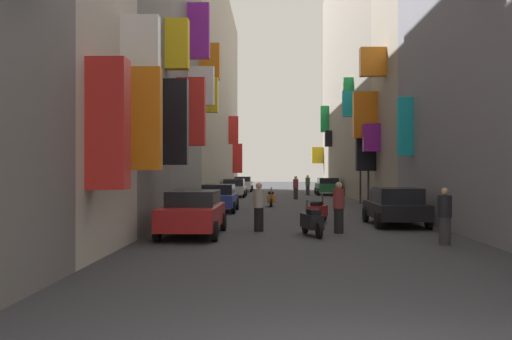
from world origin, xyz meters
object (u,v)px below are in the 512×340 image
object	(u,v)px
traffic_light_near_corner	(368,156)
traffic_light_far_corner	(360,157)
pedestrian_mid_street	(296,188)
pedestrian_crossing	(308,185)
parked_car_green	(328,186)
parked_car_white	(243,184)
scooter_red	(318,211)
scooter_orange	(271,198)
scooter_black	(312,221)
pedestrian_far_away	(445,217)
pedestrian_near_left	(259,207)
parked_car_red	(193,212)
parked_car_silver	(234,187)
pedestrian_near_right	(339,208)
parked_car_blue	(219,197)
parked_car_black	(396,206)

from	to	relation	value
traffic_light_near_corner	traffic_light_far_corner	world-z (taller)	traffic_light_near_corner
pedestrian_mid_street	pedestrian_crossing	bearing A→B (deg)	79.01
parked_car_green	traffic_light_far_corner	xyz separation A→B (m)	(0.74, -12.87, 2.13)
parked_car_white	scooter_red	world-z (taller)	parked_car_white
scooter_red	pedestrian_crossing	distance (m)	25.19
parked_car_green	scooter_orange	world-z (taller)	parked_car_green
pedestrian_crossing	scooter_black	bearing A→B (deg)	-93.48
pedestrian_far_away	pedestrian_crossing	bearing A→B (deg)	93.20
scooter_black	pedestrian_near_left	distance (m)	2.18
scooter_orange	pedestrian_mid_street	size ratio (longest dim) A/B	1.05
scooter_black	scooter_red	world-z (taller)	same
pedestrian_mid_street	pedestrian_far_away	size ratio (longest dim) A/B	1.06
parked_car_red	parked_car_silver	world-z (taller)	parked_car_red
pedestrian_near_left	pedestrian_mid_street	distance (m)	21.51
pedestrian_near_left	pedestrian_near_right	bearing A→B (deg)	-10.57
parked_car_red	scooter_orange	size ratio (longest dim) A/B	2.50
parked_car_blue	pedestrian_mid_street	xyz separation A→B (m)	(4.43, 12.30, 0.11)
parked_car_silver	pedestrian_near_right	world-z (taller)	pedestrian_near_right
traffic_light_far_corner	parked_car_black	bearing A→B (deg)	-93.72
pedestrian_far_away	pedestrian_near_right	bearing A→B (deg)	133.03
parked_car_white	scooter_red	distance (m)	34.11
pedestrian_crossing	traffic_light_near_corner	world-z (taller)	traffic_light_near_corner
parked_car_blue	scooter_black	bearing A→B (deg)	-69.20
parked_car_blue	pedestrian_far_away	size ratio (longest dim) A/B	2.58
parked_car_red	pedestrian_crossing	size ratio (longest dim) A/B	2.59
parked_car_white	parked_car_green	bearing A→B (deg)	-45.79
parked_car_red	traffic_light_far_corner	size ratio (longest dim) A/B	1.04
pedestrian_near_left	pedestrian_crossing	bearing A→B (deg)	82.91
pedestrian_far_away	traffic_light_near_corner	distance (m)	17.05
pedestrian_near_right	pedestrian_far_away	xyz separation A→B (m)	(2.61, -2.79, -0.06)
parked_car_green	scooter_orange	distance (m)	16.32
parked_car_red	scooter_black	size ratio (longest dim) A/B	2.25
parked_car_red	pedestrian_far_away	size ratio (longest dim) A/B	2.79
parked_car_green	pedestrian_near_right	distance (m)	29.47
parked_car_green	scooter_black	distance (m)	30.37
parked_car_silver	pedestrian_far_away	distance (m)	29.42
parked_car_green	parked_car_silver	world-z (taller)	parked_car_green
traffic_light_near_corner	pedestrian_far_away	bearing A→B (deg)	-92.77
parked_car_blue	parked_car_silver	bearing A→B (deg)	91.08
scooter_orange	traffic_light_near_corner	xyz separation A→B (m)	(5.67, 0.35, 2.44)
scooter_black	pedestrian_crossing	bearing A→B (deg)	86.52
pedestrian_mid_street	parked_car_red	bearing A→B (deg)	-100.65
scooter_black	traffic_light_near_corner	world-z (taller)	traffic_light_near_corner
parked_car_white	parked_car_silver	world-z (taller)	parked_car_white
pedestrian_near_left	pedestrian_far_away	xyz separation A→B (m)	(5.25, -3.28, -0.04)
pedestrian_mid_street	scooter_orange	bearing A→B (deg)	-102.38
parked_car_white	scooter_black	bearing A→B (deg)	-83.78
pedestrian_near_right	parked_car_green	bearing A→B (deg)	84.93
parked_car_black	pedestrian_far_away	distance (m)	5.42
parked_car_black	pedestrian_near_right	size ratio (longest dim) A/B	2.39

